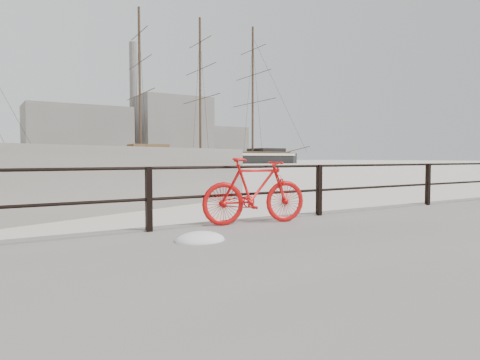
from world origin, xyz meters
TOP-DOWN VIEW (x-y plane):
  - ground at (0.00, 0.00)m, footprint 400.00×400.00m
  - guardrail at (0.00, -0.15)m, footprint 28.00×0.10m
  - bicycle at (-5.18, -0.38)m, footprint 1.91×0.62m
  - barque_black at (37.76, 86.86)m, footprint 66.03×24.33m
  - industrial_west at (20.00, 140.00)m, footprint 32.00×18.00m
  - industrial_mid at (55.00, 145.00)m, footprint 26.00×20.00m
  - industrial_east at (78.00, 150.00)m, footprint 20.00×16.00m
  - smokestack at (42.00, 150.00)m, footprint 2.80×2.80m

SIDE VIEW (x-z plane):
  - ground at x=0.00m, z-range 0.00..0.00m
  - barque_black at x=37.76m, z-range -18.24..18.24m
  - guardrail at x=0.00m, z-range 0.35..1.35m
  - bicycle at x=-5.18m, z-range 0.35..1.49m
  - industrial_east at x=78.00m, z-range 0.00..14.00m
  - industrial_west at x=20.00m, z-range 0.00..18.00m
  - industrial_mid at x=55.00m, z-range 0.00..24.00m
  - smokestack at x=42.00m, z-range 0.00..44.00m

